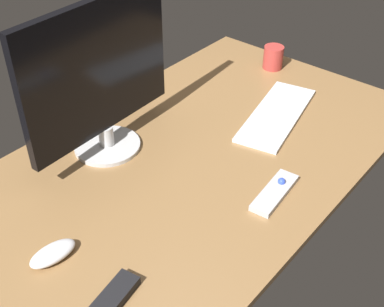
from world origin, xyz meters
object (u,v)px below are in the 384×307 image
object	(u,v)px
computer_mouse	(52,252)
media_remote	(275,192)
tv_remote	(109,302)
coffee_mug	(273,57)
keyboard	(277,115)
monitor	(99,78)

from	to	relation	value
computer_mouse	media_remote	size ratio (longest dim) A/B	0.62
tv_remote	coffee_mug	bearing A→B (deg)	5.59
computer_mouse	keyboard	bearing A→B (deg)	1.68
monitor	media_remote	distance (cm)	56.36
media_remote	tv_remote	bearing A→B (deg)	165.60
media_remote	coffee_mug	xyz separation A→B (cm)	(60.12, 39.37, 3.38)
keyboard	coffee_mug	world-z (taller)	coffee_mug
monitor	tv_remote	distance (cm)	60.76
monitor	keyboard	world-z (taller)	monitor
monitor	media_remote	xyz separation A→B (cm)	(14.05, -49.68, -22.62)
computer_mouse	media_remote	xyz separation A→B (cm)	(51.30, -27.88, -0.64)
keyboard	computer_mouse	bearing A→B (deg)	162.21
keyboard	monitor	bearing A→B (deg)	135.14
media_remote	tv_remote	world-z (taller)	media_remote
computer_mouse	tv_remote	size ratio (longest dim) A/B	0.71
media_remote	coffee_mug	distance (cm)	71.94
monitor	computer_mouse	size ratio (longest dim) A/B	4.38
monitor	coffee_mug	bearing A→B (deg)	-9.86
monitor	media_remote	bearing A→B (deg)	-76.16
media_remote	coffee_mug	size ratio (longest dim) A/B	2.19
monitor	coffee_mug	size ratio (longest dim) A/B	5.92
monitor	computer_mouse	distance (cm)	48.44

